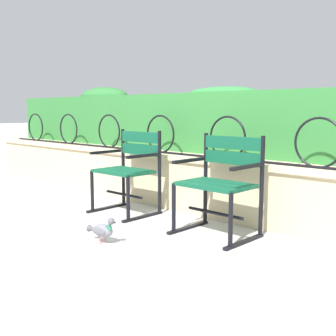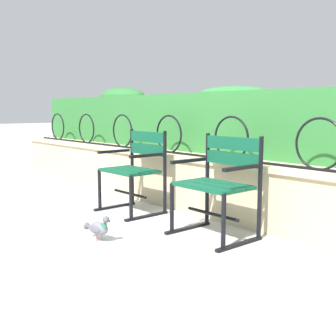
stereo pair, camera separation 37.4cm
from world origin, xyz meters
name	(u,v)px [view 1 (the left image)]	position (x,y,z in m)	size (l,w,h in m)	color
ground_plane	(163,230)	(0.00, 0.00, 0.00)	(60.00, 60.00, 0.00)	#B7B5AF
stone_wall	(215,186)	(0.00, 0.75, 0.30)	(8.37, 0.41, 0.59)	#C6B289
iron_arch_fence	(194,139)	(-0.21, 0.68, 0.77)	(7.81, 0.02, 0.42)	black
hedge_row	(238,121)	(-0.04, 1.20, 0.94)	(8.20, 0.55, 0.80)	#2D7033
park_chair_left	(129,168)	(-0.71, 0.23, 0.46)	(0.61, 0.53, 0.85)	#0F4C33
park_chair_right	(221,181)	(0.45, 0.25, 0.46)	(0.64, 0.52, 0.85)	#0F4C33
pigeon_near_chairs	(103,230)	(-0.08, -0.61, 0.11)	(0.29, 0.13, 0.22)	slate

